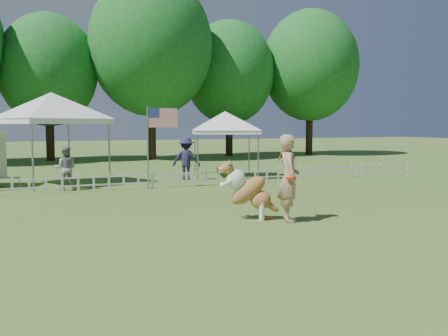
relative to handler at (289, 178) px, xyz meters
name	(u,v)px	position (x,y,z in m)	size (l,w,h in m)	color
ground	(266,223)	(-0.59, -0.03, -1.00)	(120.00, 120.00, 0.00)	#2F5C1D
picket_fence	(173,179)	(-0.59, 6.97, -0.70)	(22.00, 0.08, 0.60)	white
handler	(289,178)	(0.00, 0.00, 0.00)	(0.73, 0.48, 2.00)	tan
dog	(249,191)	(-0.75, 0.53, -0.31)	(1.33, 0.44, 1.38)	brown
frisbee_on_turf	(269,218)	(-0.28, 0.42, -0.99)	(0.22, 0.22, 0.02)	red
canopy_tent_left	(53,140)	(-4.39, 9.72, 0.66)	(3.22, 3.22, 3.33)	white
canopy_tent_right	(225,145)	(2.42, 9.30, 0.36)	(2.62, 2.62, 2.71)	white
flag_pole	(148,148)	(-1.50, 6.92, 0.43)	(1.10, 0.11, 2.85)	gray
spectator_a	(66,168)	(-4.15, 7.66, -0.25)	(0.73, 0.57, 1.50)	gray
spectator_b	(186,159)	(0.55, 8.84, -0.14)	(1.11, 0.64, 1.72)	#262148
spectator_c	(287,159)	(5.04, 8.70, -0.25)	(0.88, 0.37, 1.51)	#BF7616
tree_center_left	(48,80)	(-3.59, 22.47, 3.90)	(6.00, 6.00, 9.80)	#195A1F
tree_center_right	(151,59)	(2.41, 20.97, 5.30)	(7.60, 7.60, 12.60)	#195A1F
tree_right	(229,82)	(8.41, 22.47, 4.20)	(6.20, 6.20, 10.40)	#195A1F
tree_far_right	(310,77)	(14.41, 21.47, 4.70)	(7.00, 7.00, 11.40)	#195A1F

